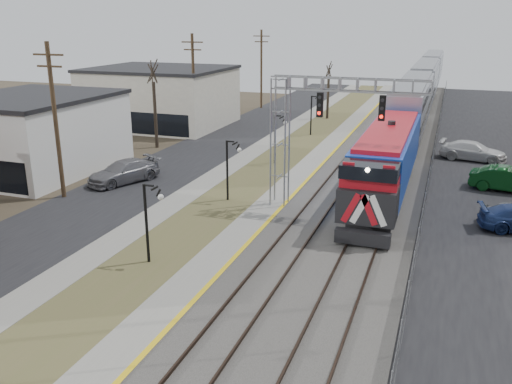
% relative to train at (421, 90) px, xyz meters
% --- Properties ---
extents(street_west, '(7.00, 120.00, 0.04)m').
position_rel_train_xyz_m(street_west, '(-17.00, -32.34, -2.90)').
color(street_west, black).
rests_on(street_west, ground).
extents(sidewalk, '(2.00, 120.00, 0.08)m').
position_rel_train_xyz_m(sidewalk, '(-12.50, -32.34, -2.88)').
color(sidewalk, gray).
rests_on(sidewalk, ground).
extents(grass_median, '(4.00, 120.00, 0.06)m').
position_rel_train_xyz_m(grass_median, '(-9.50, -32.34, -2.89)').
color(grass_median, brown).
rests_on(grass_median, ground).
extents(platform, '(2.00, 120.00, 0.24)m').
position_rel_train_xyz_m(platform, '(-6.50, -32.34, -2.80)').
color(platform, gray).
rests_on(platform, ground).
extents(ballast_bed, '(8.00, 120.00, 0.20)m').
position_rel_train_xyz_m(ballast_bed, '(-1.50, -32.34, -2.82)').
color(ballast_bed, '#595651').
rests_on(ballast_bed, ground).
extents(platform_edge, '(0.24, 120.00, 0.01)m').
position_rel_train_xyz_m(platform_edge, '(-5.62, -32.34, -2.67)').
color(platform_edge, gold).
rests_on(platform_edge, platform).
extents(track_near, '(1.58, 120.00, 0.15)m').
position_rel_train_xyz_m(track_near, '(-3.50, -32.34, -2.64)').
color(track_near, '#2D2119').
rests_on(track_near, ballast_bed).
extents(track_far, '(1.58, 120.00, 0.15)m').
position_rel_train_xyz_m(track_far, '(-0.00, -32.34, -2.64)').
color(track_far, '#2D2119').
rests_on(track_far, ballast_bed).
extents(train, '(3.00, 85.85, 5.33)m').
position_rel_train_xyz_m(train, '(0.00, 0.00, 0.00)').
color(train, '#1640B7').
rests_on(train, ground).
extents(signal_gantry, '(9.00, 1.07, 8.15)m').
position_rel_train_xyz_m(signal_gantry, '(-4.28, -39.35, 2.67)').
color(signal_gantry, gray).
rests_on(signal_gantry, ground).
extents(lampposts, '(0.14, 62.14, 4.00)m').
position_rel_train_xyz_m(lampposts, '(-9.50, -49.06, -0.92)').
color(lampposts, black).
rests_on(lampposts, ground).
extents(utility_poles, '(0.28, 80.28, 10.00)m').
position_rel_train_xyz_m(utility_poles, '(-20.00, -42.34, 2.08)').
color(utility_poles, '#4C3823').
rests_on(utility_poles, ground).
extents(fence, '(0.04, 120.00, 1.60)m').
position_rel_train_xyz_m(fence, '(2.70, -32.34, -2.12)').
color(fence, gray).
rests_on(fence, ground).
extents(bare_trees, '(12.30, 42.30, 5.95)m').
position_rel_train_xyz_m(bare_trees, '(-18.16, -28.43, -0.22)').
color(bare_trees, '#382D23').
rests_on(bare_trees, ground).
extents(car_lot_f, '(5.15, 2.35, 1.64)m').
position_rel_train_xyz_m(car_lot_f, '(7.78, -31.13, -2.10)').
color(car_lot_f, '#0B3B15').
rests_on(car_lot_f, ground).
extents(car_street_b, '(4.22, 5.86, 1.58)m').
position_rel_train_xyz_m(car_street_b, '(-18.09, -38.10, -2.13)').
color(car_street_b, slate).
rests_on(car_street_b, ground).
extents(car_lot_g, '(5.56, 2.88, 1.54)m').
position_rel_train_xyz_m(car_lot_g, '(5.73, -22.72, -2.15)').
color(car_lot_g, silver).
rests_on(car_lot_g, ground).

